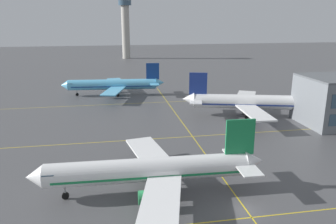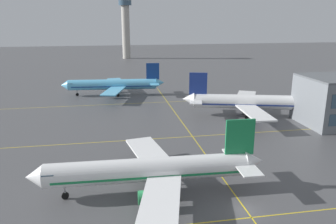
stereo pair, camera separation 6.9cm
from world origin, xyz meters
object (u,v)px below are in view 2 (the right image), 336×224
(airliner_second_row, at_px, (252,102))
(airliner_front_gate, at_px, (151,170))
(airliner_third_row, at_px, (114,85))
(control_tower, at_px, (126,24))

(airliner_second_row, bearing_deg, airliner_front_gate, -131.35)
(airliner_second_row, bearing_deg, airliner_third_row, 137.83)
(control_tower, bearing_deg, airliner_second_row, -79.74)
(airliner_second_row, relative_size, control_tower, 0.99)
(airliner_front_gate, distance_m, airliner_third_row, 71.94)
(airliner_second_row, height_order, airliner_third_row, airliner_second_row)
(airliner_front_gate, bearing_deg, airliner_third_row, 93.26)
(airliner_third_row, bearing_deg, control_tower, 84.24)
(airliner_front_gate, relative_size, control_tower, 0.95)
(airliner_front_gate, distance_m, control_tower, 184.00)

